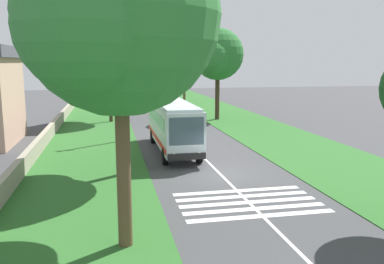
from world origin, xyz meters
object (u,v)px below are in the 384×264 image
at_px(coach_bus, 173,123).
at_px(roadside_tree_left_3, 108,56).
at_px(roadside_tree_left_0, 107,47).
at_px(roadside_tree_right_0, 216,56).
at_px(roadside_tree_left_1, 115,22).
at_px(utility_pole, 121,97).
at_px(trailing_car_0, 180,112).
at_px(roadside_tree_left_2, 118,30).
at_px(trailing_car_1, 168,104).
at_px(roadside_tree_right_1, 163,65).
at_px(roadside_tree_right_2, 183,57).

xyz_separation_m(coach_bus, roadside_tree_left_3, (55.91, 4.37, 5.64)).
xyz_separation_m(roadside_tree_left_0, roadside_tree_right_0, (-0.84, -12.09, -0.92)).
bearing_deg(roadside_tree_left_1, utility_pole, -2.14).
bearing_deg(roadside_tree_left_0, coach_bus, -164.74).
height_order(trailing_car_0, roadside_tree_left_2, roadside_tree_left_2).
bearing_deg(trailing_car_1, roadside_tree_left_0, 143.71).
height_order(roadside_tree_right_1, utility_pole, roadside_tree_right_1).
bearing_deg(coach_bus, utility_pole, 37.53).
relative_size(roadside_tree_left_1, roadside_tree_right_0, 1.11).
relative_size(roadside_tree_left_0, roadside_tree_left_2, 0.97).
relative_size(coach_bus, roadside_tree_left_3, 1.04).
bearing_deg(roadside_tree_left_0, roadside_tree_left_1, -179.60).
relative_size(roadside_tree_left_1, utility_pole, 1.63).
xyz_separation_m(coach_bus, roadside_tree_left_1, (-15.32, 4.33, 5.86)).
bearing_deg(roadside_tree_right_0, roadside_tree_left_3, 16.55).
xyz_separation_m(roadside_tree_left_0, roadside_tree_right_1, (39.01, -11.29, -2.31)).
relative_size(trailing_car_0, roadside_tree_left_0, 0.36).
distance_m(trailing_car_0, utility_pole, 15.60).
distance_m(coach_bus, roadside_tree_right_2, 37.36).
xyz_separation_m(coach_bus, trailing_car_0, (18.09, -3.73, -1.48)).
bearing_deg(coach_bus, trailing_car_1, -7.53).
relative_size(roadside_tree_right_1, utility_pole, 1.20).
height_order(trailing_car_1, roadside_tree_left_2, roadside_tree_left_2).
bearing_deg(trailing_car_0, utility_pole, 151.40).
bearing_deg(trailing_car_1, coach_bus, 172.47).
distance_m(roadside_tree_left_3, roadside_tree_right_0, 41.78).
bearing_deg(roadside_tree_left_3, trailing_car_1, -163.93).
xyz_separation_m(roadside_tree_right_0, utility_pole, (-11.20, 11.12, -3.62)).
relative_size(trailing_car_1, roadside_tree_left_0, 0.36).
height_order(roadside_tree_left_1, roadside_tree_left_3, roadside_tree_left_1).
xyz_separation_m(roadside_tree_right_0, roadside_tree_right_1, (39.85, 0.80, -1.39)).
distance_m(trailing_car_1, roadside_tree_left_3, 29.97).
bearing_deg(coach_bus, roadside_tree_right_1, -6.89).
bearing_deg(roadside_tree_left_2, trailing_car_0, -17.95).
relative_size(roadside_tree_left_0, roadside_tree_right_1, 1.39).
relative_size(roadside_tree_left_1, roadside_tree_right_1, 1.36).
relative_size(trailing_car_1, roadside_tree_left_1, 0.37).
bearing_deg(roadside_tree_left_0, roadside_tree_right_1, -16.14).
xyz_separation_m(roadside_tree_left_1, utility_pole, (19.99, -0.75, -4.28)).
bearing_deg(roadside_tree_right_0, roadside_tree_right_1, 1.15).
bearing_deg(roadside_tree_left_0, roadside_tree_left_3, -0.28).
bearing_deg(trailing_car_0, trailing_car_1, 0.24).
relative_size(trailing_car_0, roadside_tree_left_3, 0.40).
relative_size(roadside_tree_left_3, utility_pole, 1.51).
bearing_deg(roadside_tree_right_2, roadside_tree_left_0, 148.59).
bearing_deg(roadside_tree_left_1, trailing_car_1, -10.51).
bearing_deg(roadside_tree_right_1, trailing_car_1, 173.75).
distance_m(trailing_car_1, roadside_tree_right_1, 28.44).
height_order(coach_bus, roadside_tree_right_0, roadside_tree_right_0).
bearing_deg(roadside_tree_right_0, trailing_car_1, 17.64).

